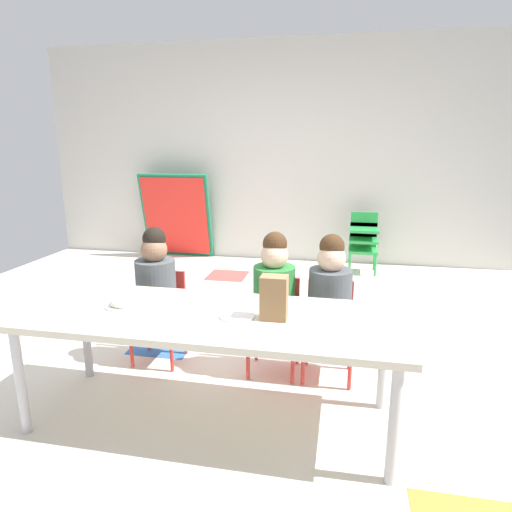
{
  "coord_description": "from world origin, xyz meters",
  "views": [
    {
      "loc": [
        0.81,
        -2.85,
        1.44
      ],
      "look_at": [
        0.36,
        -0.57,
        0.85
      ],
      "focal_mm": 31.29,
      "sensor_mm": 36.0,
      "label": 1
    }
  ],
  "objects_px": {
    "donut_powdered_on_plate": "(123,301)",
    "paper_bag_brown": "(274,298)",
    "seated_child_near_camera": "(156,283)",
    "paper_plate_near_edge": "(123,306)",
    "craft_table": "(209,323)",
    "seated_child_middle_seat": "(274,290)",
    "seated_child_far_right": "(330,294)",
    "kid_chair_green_stack": "(363,238)",
    "paper_plate_center_table": "(237,316)",
    "folded_activity_table": "(176,216)"
  },
  "relations": [
    {
      "from": "seated_child_near_camera",
      "to": "paper_plate_near_edge",
      "type": "height_order",
      "value": "seated_child_near_camera"
    },
    {
      "from": "seated_child_near_camera",
      "to": "donut_powdered_on_plate",
      "type": "bearing_deg",
      "value": -83.77
    },
    {
      "from": "paper_bag_brown",
      "to": "donut_powdered_on_plate",
      "type": "relative_size",
      "value": 1.72
    },
    {
      "from": "seated_child_far_right",
      "to": "paper_plate_near_edge",
      "type": "bearing_deg",
      "value": -151.81
    },
    {
      "from": "seated_child_middle_seat",
      "to": "kid_chair_green_stack",
      "type": "bearing_deg",
      "value": 75.89
    },
    {
      "from": "seated_child_middle_seat",
      "to": "seated_child_far_right",
      "type": "relative_size",
      "value": 1.0
    },
    {
      "from": "craft_table",
      "to": "kid_chair_green_stack",
      "type": "xyz_separation_m",
      "value": [
        0.88,
        3.09,
        -0.16
      ]
    },
    {
      "from": "seated_child_near_camera",
      "to": "seated_child_middle_seat",
      "type": "height_order",
      "value": "same"
    },
    {
      "from": "seated_child_near_camera",
      "to": "folded_activity_table",
      "type": "bearing_deg",
      "value": 108.68
    },
    {
      "from": "seated_child_far_right",
      "to": "paper_plate_center_table",
      "type": "height_order",
      "value": "seated_child_far_right"
    },
    {
      "from": "craft_table",
      "to": "donut_powdered_on_plate",
      "type": "xyz_separation_m",
      "value": [
        -0.48,
        0.01,
        0.08
      ]
    },
    {
      "from": "seated_child_near_camera",
      "to": "craft_table",
      "type": "bearing_deg",
      "value": -47.18
    },
    {
      "from": "paper_bag_brown",
      "to": "donut_powdered_on_plate",
      "type": "xyz_separation_m",
      "value": [
        -0.81,
        0.01,
        -0.08
      ]
    },
    {
      "from": "paper_plate_near_edge",
      "to": "donut_powdered_on_plate",
      "type": "bearing_deg",
      "value": 0.0
    },
    {
      "from": "kid_chair_green_stack",
      "to": "craft_table",
      "type": "bearing_deg",
      "value": -105.82
    },
    {
      "from": "seated_child_near_camera",
      "to": "kid_chair_green_stack",
      "type": "xyz_separation_m",
      "value": [
        1.42,
        2.51,
        -0.16
      ]
    },
    {
      "from": "kid_chair_green_stack",
      "to": "donut_powdered_on_plate",
      "type": "distance_m",
      "value": 3.37
    },
    {
      "from": "craft_table",
      "to": "donut_powdered_on_plate",
      "type": "distance_m",
      "value": 0.48
    },
    {
      "from": "craft_table",
      "to": "paper_bag_brown",
      "type": "bearing_deg",
      "value": -0.33
    },
    {
      "from": "seated_child_middle_seat",
      "to": "paper_plate_near_edge",
      "type": "relative_size",
      "value": 5.1
    },
    {
      "from": "seated_child_near_camera",
      "to": "paper_plate_near_edge",
      "type": "distance_m",
      "value": 0.58
    },
    {
      "from": "paper_plate_near_edge",
      "to": "paper_plate_center_table",
      "type": "xyz_separation_m",
      "value": [
        0.63,
        -0.02,
        0.0
      ]
    },
    {
      "from": "paper_bag_brown",
      "to": "kid_chair_green_stack",
      "type": "bearing_deg",
      "value": 80.09
    },
    {
      "from": "folded_activity_table",
      "to": "donut_powdered_on_plate",
      "type": "distance_m",
      "value": 3.46
    },
    {
      "from": "folded_activity_table",
      "to": "paper_bag_brown",
      "type": "bearing_deg",
      "value": -61.56
    },
    {
      "from": "seated_child_middle_seat",
      "to": "donut_powdered_on_plate",
      "type": "height_order",
      "value": "seated_child_middle_seat"
    },
    {
      "from": "folded_activity_table",
      "to": "paper_bag_brown",
      "type": "relative_size",
      "value": 4.94
    },
    {
      "from": "folded_activity_table",
      "to": "donut_powdered_on_plate",
      "type": "relative_size",
      "value": 8.49
    },
    {
      "from": "seated_child_near_camera",
      "to": "seated_child_far_right",
      "type": "height_order",
      "value": "same"
    },
    {
      "from": "paper_plate_near_edge",
      "to": "donut_powdered_on_plate",
      "type": "distance_m",
      "value": 0.02
    },
    {
      "from": "paper_plate_center_table",
      "to": "folded_activity_table",
      "type": "bearing_deg",
      "value": 115.88
    },
    {
      "from": "seated_child_near_camera",
      "to": "paper_plate_center_table",
      "type": "xyz_separation_m",
      "value": [
        0.69,
        -0.59,
        0.05
      ]
    },
    {
      "from": "seated_child_far_right",
      "to": "kid_chair_green_stack",
      "type": "height_order",
      "value": "seated_child_far_right"
    },
    {
      "from": "folded_activity_table",
      "to": "paper_plate_center_table",
      "type": "relative_size",
      "value": 6.04
    },
    {
      "from": "kid_chair_green_stack",
      "to": "folded_activity_table",
      "type": "distance_m",
      "value": 2.36
    },
    {
      "from": "folded_activity_table",
      "to": "paper_plate_near_edge",
      "type": "distance_m",
      "value": 3.46
    },
    {
      "from": "kid_chair_green_stack",
      "to": "paper_plate_near_edge",
      "type": "xyz_separation_m",
      "value": [
        -1.35,
        -3.08,
        0.21
      ]
    },
    {
      "from": "seated_child_near_camera",
      "to": "donut_powdered_on_plate",
      "type": "relative_size",
      "value": 7.17
    },
    {
      "from": "craft_table",
      "to": "seated_child_near_camera",
      "type": "distance_m",
      "value": 0.79
    },
    {
      "from": "craft_table",
      "to": "paper_plate_near_edge",
      "type": "height_order",
      "value": "paper_plate_near_edge"
    },
    {
      "from": "paper_bag_brown",
      "to": "folded_activity_table",
      "type": "bearing_deg",
      "value": 118.44
    },
    {
      "from": "seated_child_near_camera",
      "to": "folded_activity_table",
      "type": "xyz_separation_m",
      "value": [
        -0.93,
        2.74,
        -0.02
      ]
    },
    {
      "from": "folded_activity_table",
      "to": "seated_child_far_right",
      "type": "bearing_deg",
      "value": -53.16
    },
    {
      "from": "kid_chair_green_stack",
      "to": "donut_powdered_on_plate",
      "type": "xyz_separation_m",
      "value": [
        -1.35,
        -3.08,
        0.24
      ]
    },
    {
      "from": "craft_table",
      "to": "seated_child_far_right",
      "type": "distance_m",
      "value": 0.83
    },
    {
      "from": "paper_plate_center_table",
      "to": "seated_child_near_camera",
      "type": "bearing_deg",
      "value": 139.41
    },
    {
      "from": "paper_bag_brown",
      "to": "paper_plate_near_edge",
      "type": "bearing_deg",
      "value": 179.08
    },
    {
      "from": "seated_child_middle_seat",
      "to": "donut_powdered_on_plate",
      "type": "distance_m",
      "value": 0.92
    },
    {
      "from": "paper_bag_brown",
      "to": "paper_plate_center_table",
      "type": "distance_m",
      "value": 0.21
    },
    {
      "from": "donut_powdered_on_plate",
      "to": "paper_bag_brown",
      "type": "bearing_deg",
      "value": -0.92
    }
  ]
}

